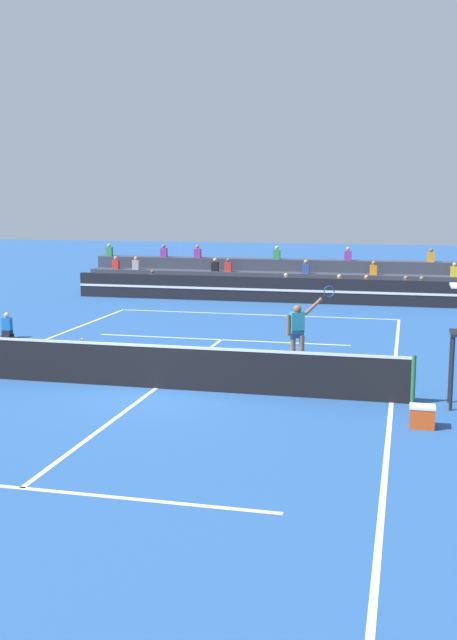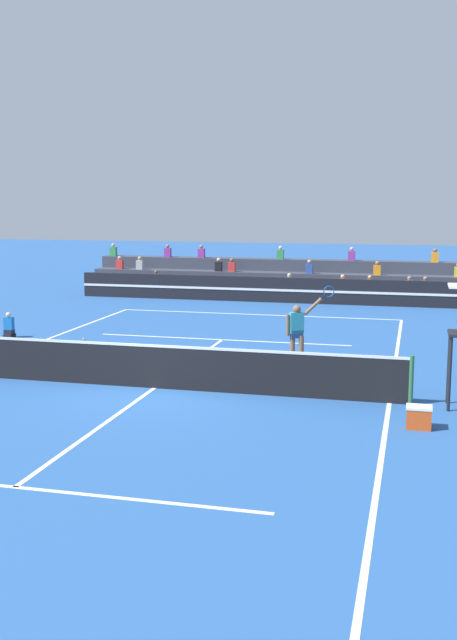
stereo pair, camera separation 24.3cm
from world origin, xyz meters
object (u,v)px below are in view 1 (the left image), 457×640
(ball_kid_courtside, at_px, (7,328))
(tennis_player, at_px, (298,332))
(tennis_ball, at_px, (82,339))
(equipment_cooler, at_px, (422,416))

(ball_kid_courtside, bearing_deg, tennis_player, -12.54)
(ball_kid_courtside, xyz_separation_m, tennis_player, (9.81, -2.18, 0.65))
(ball_kid_courtside, distance_m, tennis_ball, 2.55)
(ball_kid_courtside, distance_m, equipment_cooler, 14.63)
(ball_kid_courtside, height_order, tennis_player, tennis_player)
(tennis_ball, xyz_separation_m, equipment_cooler, (10.43, -7.03, 0.19))
(ball_kid_courtside, relative_size, tennis_ball, 12.43)
(tennis_ball, bearing_deg, tennis_player, -18.26)
(equipment_cooler, bearing_deg, tennis_ball, 146.01)
(ball_kid_courtside, distance_m, tennis_player, 10.07)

